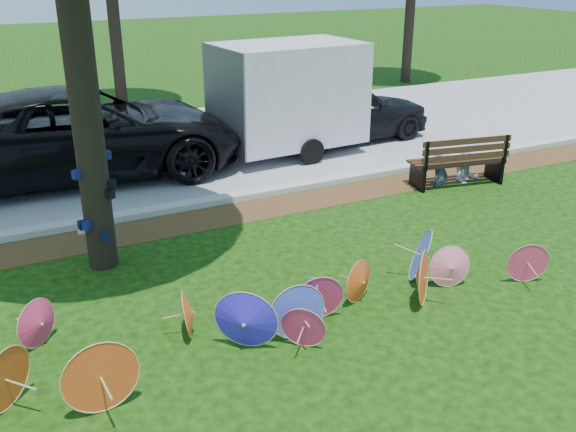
{
  "coord_description": "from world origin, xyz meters",
  "views": [
    {
      "loc": [
        -3.49,
        -5.84,
        4.48
      ],
      "look_at": [
        0.5,
        2.0,
        0.9
      ],
      "focal_mm": 40.0,
      "sensor_mm": 36.0,
      "label": 1
    }
  ],
  "objects_px": {
    "person_left": "(442,156)",
    "park_bench": "(456,160)",
    "black_van": "(84,133)",
    "dark_pickup": "(342,111)",
    "parasol_pile": "(292,305)",
    "cargo_trailer": "(288,93)",
    "person_right": "(468,153)"
  },
  "relations": [
    {
      "from": "parasol_pile",
      "to": "person_left",
      "type": "relative_size",
      "value": 6.1
    },
    {
      "from": "parasol_pile",
      "to": "person_right",
      "type": "relative_size",
      "value": 6.33
    },
    {
      "from": "parasol_pile",
      "to": "cargo_trailer",
      "type": "bearing_deg",
      "value": 63.3
    },
    {
      "from": "dark_pickup",
      "to": "person_right",
      "type": "height_order",
      "value": "dark_pickup"
    },
    {
      "from": "park_bench",
      "to": "person_right",
      "type": "height_order",
      "value": "person_right"
    },
    {
      "from": "black_van",
      "to": "person_right",
      "type": "bearing_deg",
      "value": -114.04
    },
    {
      "from": "person_left",
      "to": "park_bench",
      "type": "bearing_deg",
      "value": -26.52
    },
    {
      "from": "dark_pickup",
      "to": "black_van",
      "type": "bearing_deg",
      "value": 85.63
    },
    {
      "from": "park_bench",
      "to": "cargo_trailer",
      "type": "bearing_deg",
      "value": 130.46
    },
    {
      "from": "dark_pickup",
      "to": "park_bench",
      "type": "height_order",
      "value": "dark_pickup"
    },
    {
      "from": "black_van",
      "to": "person_right",
      "type": "relative_size",
      "value": 5.6
    },
    {
      "from": "parasol_pile",
      "to": "cargo_trailer",
      "type": "distance_m",
      "value": 8.09
    },
    {
      "from": "black_van",
      "to": "cargo_trailer",
      "type": "height_order",
      "value": "cargo_trailer"
    },
    {
      "from": "dark_pickup",
      "to": "person_left",
      "type": "height_order",
      "value": "dark_pickup"
    },
    {
      "from": "black_van",
      "to": "dark_pickup",
      "type": "xyz_separation_m",
      "value": [
        6.41,
        -0.09,
        -0.15
      ]
    },
    {
      "from": "parasol_pile",
      "to": "person_left",
      "type": "bearing_deg",
      "value": 33.76
    },
    {
      "from": "person_left",
      "to": "person_right",
      "type": "height_order",
      "value": "person_left"
    },
    {
      "from": "parasol_pile",
      "to": "person_right",
      "type": "height_order",
      "value": "person_right"
    },
    {
      "from": "black_van",
      "to": "dark_pickup",
      "type": "distance_m",
      "value": 6.41
    },
    {
      "from": "parasol_pile",
      "to": "person_right",
      "type": "bearing_deg",
      "value": 30.59
    },
    {
      "from": "person_left",
      "to": "black_van",
      "type": "bearing_deg",
      "value": 129.67
    },
    {
      "from": "parasol_pile",
      "to": "cargo_trailer",
      "type": "relative_size",
      "value": 2.33
    },
    {
      "from": "black_van",
      "to": "park_bench",
      "type": "distance_m",
      "value": 7.93
    },
    {
      "from": "black_van",
      "to": "person_left",
      "type": "height_order",
      "value": "black_van"
    },
    {
      "from": "parasol_pile",
      "to": "cargo_trailer",
      "type": "xyz_separation_m",
      "value": [
        3.6,
        7.16,
        1.1
      ]
    },
    {
      "from": "person_right",
      "to": "park_bench",
      "type": "bearing_deg",
      "value": -153.89
    },
    {
      "from": "cargo_trailer",
      "to": "person_right",
      "type": "relative_size",
      "value": 2.72
    },
    {
      "from": "parasol_pile",
      "to": "person_right",
      "type": "xyz_separation_m",
      "value": [
        6.05,
        3.58,
        0.25
      ]
    },
    {
      "from": "dark_pickup",
      "to": "parasol_pile",
      "type": "bearing_deg",
      "value": 141.16
    },
    {
      "from": "park_bench",
      "to": "person_left",
      "type": "xyz_separation_m",
      "value": [
        -0.35,
        0.05,
        0.11
      ]
    },
    {
      "from": "black_van",
      "to": "person_left",
      "type": "distance_m",
      "value": 7.6
    },
    {
      "from": "black_van",
      "to": "park_bench",
      "type": "relative_size",
      "value": 3.37
    }
  ]
}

